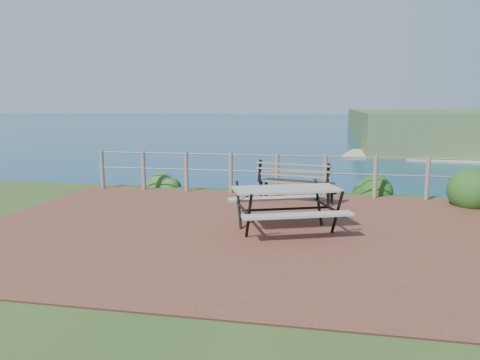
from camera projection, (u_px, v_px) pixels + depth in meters
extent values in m
cube|color=brown|center=(254.00, 231.00, 8.18)|extent=(10.00, 7.00, 0.12)
plane|color=#135C77|center=(332.00, 111.00, 201.82)|extent=(1200.00, 1200.00, 0.00)
cylinder|color=#6B5B4C|center=(102.00, 169.00, 12.23)|extent=(0.10, 0.10, 1.00)
cylinder|color=#6B5B4C|center=(144.00, 170.00, 12.01)|extent=(0.10, 0.10, 1.00)
cylinder|color=#6B5B4C|center=(186.00, 171.00, 11.78)|extent=(0.10, 0.10, 1.00)
cylinder|color=#6B5B4C|center=(231.00, 173.00, 11.56)|extent=(0.10, 0.10, 1.00)
cylinder|color=#6B5B4C|center=(277.00, 174.00, 11.34)|extent=(0.10, 0.10, 1.00)
cylinder|color=#6B5B4C|center=(325.00, 175.00, 11.11)|extent=(0.10, 0.10, 1.00)
cylinder|color=#6B5B4C|center=(375.00, 177.00, 10.89)|extent=(0.10, 0.10, 1.00)
cylinder|color=#6B5B4C|center=(427.00, 178.00, 10.67)|extent=(0.10, 0.10, 1.00)
cylinder|color=slate|center=(277.00, 156.00, 11.27)|extent=(9.40, 0.04, 0.04)
cylinder|color=slate|center=(277.00, 172.00, 11.33)|extent=(9.40, 0.04, 0.04)
cube|color=gray|center=(286.00, 189.00, 7.98)|extent=(1.93, 1.34, 0.04)
cube|color=gray|center=(286.00, 206.00, 8.03)|extent=(1.76, 0.89, 0.04)
cube|color=gray|center=(286.00, 206.00, 8.03)|extent=(1.76, 0.89, 0.04)
cylinder|color=black|center=(286.00, 209.00, 8.03)|extent=(1.45, 0.60, 0.04)
cube|color=brown|center=(296.00, 182.00, 10.41)|extent=(1.73, 0.80, 0.04)
cube|color=brown|center=(296.00, 169.00, 10.36)|extent=(1.66, 0.52, 0.38)
cube|color=black|center=(296.00, 192.00, 10.45)|extent=(0.07, 0.07, 0.46)
cube|color=black|center=(296.00, 192.00, 10.45)|extent=(0.07, 0.07, 0.46)
cube|color=black|center=(296.00, 192.00, 10.45)|extent=(0.07, 0.07, 0.46)
cube|color=black|center=(296.00, 192.00, 10.45)|extent=(0.07, 0.07, 0.46)
ellipsoid|color=#1D4F1F|center=(165.00, 185.00, 12.83)|extent=(0.75, 0.75, 0.48)
ellipsoid|color=#134016|center=(368.00, 192.00, 11.76)|extent=(0.85, 0.85, 0.62)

